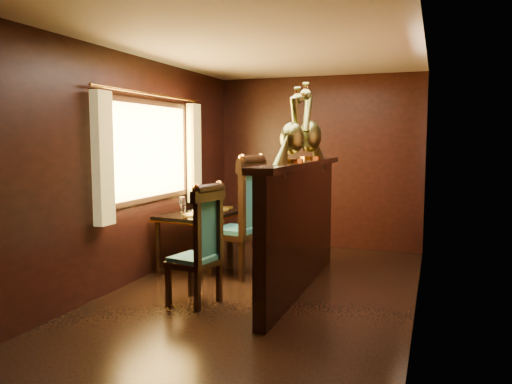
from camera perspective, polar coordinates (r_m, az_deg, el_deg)
ground at (r=5.23m, az=0.68°, el=-11.62°), size 5.00×5.00×0.00m
room_shell at (r=5.03m, az=-0.15°, el=6.00°), size 3.04×5.04×2.52m
partition at (r=5.25m, az=5.09°, el=-3.55°), size 0.26×2.70×1.36m
dining_table at (r=6.19m, az=-6.15°, el=-2.91°), size 0.83×1.25×0.90m
chair_left at (r=4.77m, az=-6.10°, el=-5.67°), size 0.50×0.52×1.19m
chair_right at (r=5.73m, az=-1.24°, el=-2.41°), size 0.59×0.62×1.43m
peacock_left at (r=4.83m, az=4.15°, el=7.75°), size 0.23×0.62×0.74m
peacock_right at (r=5.52m, az=6.19°, el=7.93°), size 0.26×0.69×0.82m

